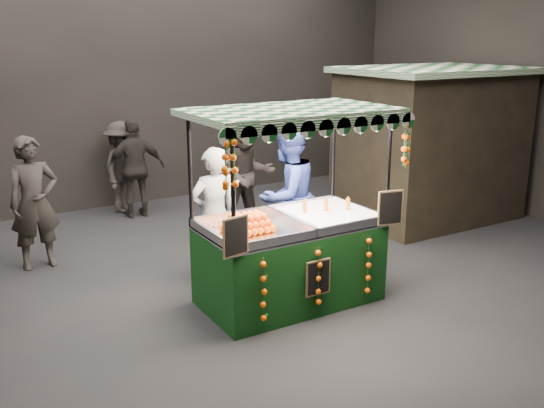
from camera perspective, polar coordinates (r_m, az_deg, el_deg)
ground at (r=7.52m, az=-2.20°, el=-8.90°), size 12.00×12.00×0.00m
market_hall at (r=6.84m, az=-2.51°, el=17.80°), size 12.10×10.10×5.05m
neighbour_stall_right at (r=10.87m, az=14.63°, el=5.56°), size 3.00×2.20×2.60m
juice_stall at (r=7.17m, az=1.87°, el=-3.91°), size 2.41×1.42×2.33m
vendor_grey at (r=7.77m, az=-5.47°, el=-1.10°), size 0.65×0.43×1.78m
vendor_blue at (r=8.22m, az=1.44°, el=0.69°), size 1.15×1.00×2.00m
shopper_0 at (r=8.83m, az=-21.48°, el=0.08°), size 0.70×0.49×1.83m
shopper_1 at (r=9.66m, az=-2.34°, el=2.69°), size 1.02×0.85×1.91m
shopper_2 at (r=10.85m, az=-12.71°, el=3.32°), size 1.06×0.51×1.75m
shopper_3 at (r=11.22m, az=-13.96°, el=3.40°), size 1.14×1.22×1.65m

